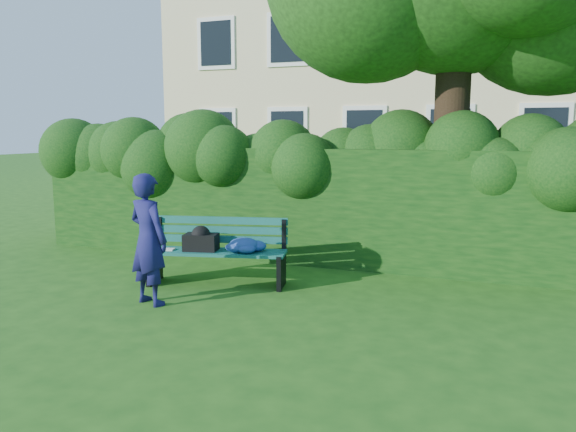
% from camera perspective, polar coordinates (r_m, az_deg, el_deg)
% --- Properties ---
extents(ground, '(80.00, 80.00, 0.00)m').
position_cam_1_polar(ground, '(7.08, -1.75, -8.30)').
color(ground, '#215115').
rests_on(ground, ground).
extents(apartment_building, '(16.00, 8.08, 12.00)m').
position_cam_1_polar(apartment_building, '(20.79, 14.09, 19.26)').
color(apartment_building, beige).
rests_on(apartment_building, ground).
extents(hedge, '(10.00, 1.00, 1.80)m').
position_cam_1_polar(hedge, '(8.92, 3.67, 1.11)').
color(hedge, black).
rests_on(hedge, ground).
extents(park_bench, '(1.93, 0.97, 0.89)m').
position_cam_1_polar(park_bench, '(7.63, -6.85, -3.24)').
color(park_bench, '#0F4B3E').
rests_on(park_bench, ground).
extents(man_reading, '(0.66, 0.53, 1.58)m').
position_cam_1_polar(man_reading, '(6.87, -14.00, -2.32)').
color(man_reading, '#17164F').
rests_on(man_reading, ground).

